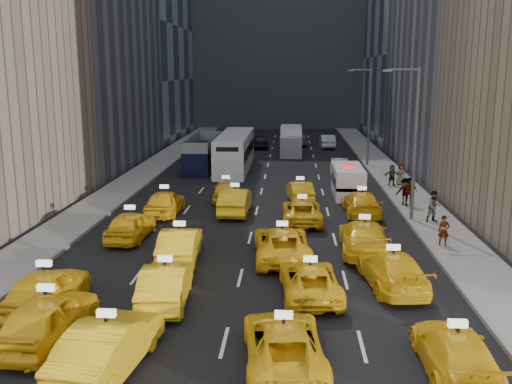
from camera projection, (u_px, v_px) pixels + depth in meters
ground at (236, 295)px, 22.65m from camera, size 160.00×160.00×0.00m
sidewalk_west at (139, 176)px, 47.66m from camera, size 3.00×90.00×0.15m
sidewalk_east at (393, 179)px, 46.42m from camera, size 3.00×90.00×0.15m
curb_west at (156, 176)px, 47.58m from camera, size 0.15×90.00×0.18m
curb_east at (375, 179)px, 46.50m from camera, size 0.15×90.00×0.18m
streetlight_near at (414, 139)px, 32.80m from camera, size 2.15×0.22×9.00m
streetlight_far at (368, 113)px, 52.32m from camera, size 2.15×0.22×9.00m
taxi_0 at (48, 318)px, 18.68m from camera, size 2.20×4.94×1.65m
taxi_1 at (108, 346)px, 16.80m from camera, size 2.36×5.10×1.62m
taxi_2 at (284, 343)px, 17.19m from camera, size 2.81×5.24×1.40m
taxi_3 at (455, 352)px, 16.67m from camera, size 1.92×4.73×1.37m
taxi_4 at (46, 289)px, 21.16m from camera, size 2.15×4.79×1.60m
taxi_5 at (166, 283)px, 21.80m from camera, size 2.00×4.83×1.56m
taxi_6 at (310, 280)px, 22.45m from camera, size 2.59×4.94×1.33m
taxi_7 at (392, 270)px, 23.39m from camera, size 2.66×5.34×1.49m
taxi_8 at (131, 225)px, 30.03m from camera, size 1.96×4.54×1.53m
taxi_9 at (180, 244)px, 26.67m from camera, size 1.98×4.89×1.58m
taxi_10 at (282, 244)px, 26.87m from camera, size 2.94×5.66×1.52m
taxi_11 at (364, 237)px, 27.78m from camera, size 2.50×5.63×1.60m
taxi_12 at (165, 202)px, 35.17m from camera, size 1.94×4.61×1.56m
taxi_13 at (235, 201)px, 35.45m from camera, size 1.76×4.91×1.61m
taxi_14 at (302, 211)px, 33.37m from camera, size 2.34×4.91×1.35m
taxi_15 at (361, 203)px, 35.15m from camera, size 2.09×5.08×1.47m
taxi_16 at (226, 191)px, 38.93m from camera, size 1.91×4.30×1.44m
taxi_17 at (300, 191)px, 38.92m from camera, size 1.97×4.30×1.37m
nypd_van at (348, 181)px, 40.58m from camera, size 2.59×5.43×2.25m
double_decker at (204, 153)px, 51.93m from camera, size 2.58×9.96×2.88m
city_bus at (235, 152)px, 51.39m from camera, size 2.59×12.40×3.20m
box_truck at (291, 141)px, 60.28m from camera, size 3.03×6.69×2.95m
misc_car_0 at (340, 166)px, 49.39m from camera, size 1.87×4.24×1.35m
misc_car_1 at (201, 148)px, 60.18m from camera, size 2.90×5.60×1.51m
misc_car_2 at (298, 139)px, 68.15m from camera, size 2.53×5.34×1.50m
misc_car_3 at (260, 142)px, 65.45m from camera, size 2.19×4.59×1.51m
misc_car_4 at (327, 141)px, 65.72m from camera, size 1.70×4.65×1.52m
pedestrian_0 at (444, 231)px, 28.51m from camera, size 0.59×0.43×1.53m
pedestrian_1 at (434, 206)px, 32.92m from camera, size 0.98×0.69×1.83m
pedestrian_2 at (405, 192)px, 37.05m from camera, size 1.24×0.88×1.78m
pedestrian_3 at (409, 191)px, 36.93m from camera, size 1.09×0.52×1.85m
pedestrian_4 at (401, 174)px, 43.73m from camera, size 0.90×0.70×1.62m
pedestrian_5 at (392, 175)px, 43.46m from camera, size 1.51×0.65×1.57m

